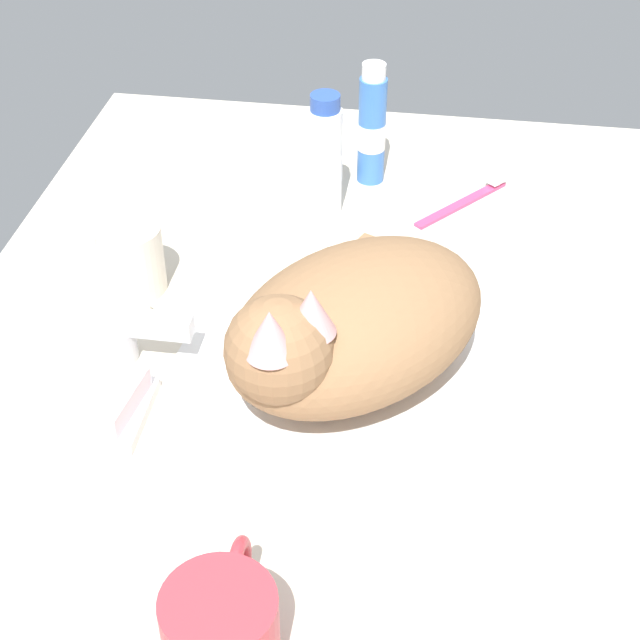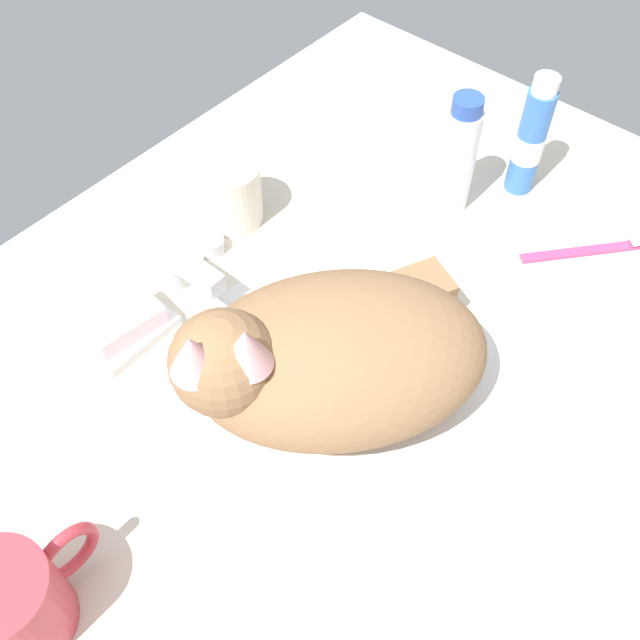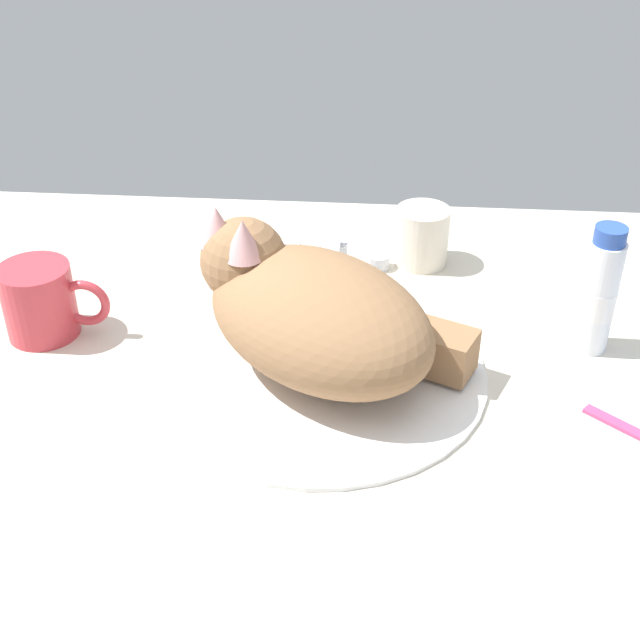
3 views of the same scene
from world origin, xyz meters
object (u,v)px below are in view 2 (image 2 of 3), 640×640
(cat, at_px, (324,356))
(toothpaste_bottle, at_px, (458,158))
(coffee_mug, at_px, (14,602))
(mouthwash_bottle, at_px, (531,139))
(soap_bar, at_px, (123,320))
(toothbrush, at_px, (594,248))
(rinse_cup, at_px, (232,193))
(faucet, at_px, (178,271))

(cat, height_order, toothpaste_bottle, cat)
(coffee_mug, height_order, mouthwash_bottle, mouthwash_bottle)
(toothpaste_bottle, height_order, mouthwash_bottle, mouthwash_bottle)
(cat, relative_size, coffee_mug, 2.70)
(soap_bar, bearing_deg, toothbrush, -36.33)
(toothpaste_bottle, relative_size, toothbrush, 1.21)
(cat, bearing_deg, mouthwash_bottle, 2.67)
(rinse_cup, bearing_deg, faucet, -164.98)
(mouthwash_bottle, distance_m, toothbrush, 0.14)
(coffee_mug, distance_m, rinse_cup, 0.46)
(mouthwash_bottle, bearing_deg, toothpaste_bottle, 150.36)
(soap_bar, distance_m, toothbrush, 0.51)
(toothpaste_bottle, relative_size, mouthwash_bottle, 0.98)
(cat, bearing_deg, soap_bar, 109.54)
(rinse_cup, relative_size, toothbrush, 0.62)
(faucet, distance_m, cat, 0.21)
(coffee_mug, relative_size, toothbrush, 0.99)
(toothpaste_bottle, bearing_deg, faucet, 153.29)
(faucet, height_order, toothpaste_bottle, toothpaste_bottle)
(cat, xyz_separation_m, rinse_cup, (0.12, 0.24, -0.04))
(faucet, relative_size, cat, 0.44)
(coffee_mug, bearing_deg, faucet, 27.93)
(faucet, xyz_separation_m, rinse_cup, (0.11, 0.03, 0.01))
(toothbrush, bearing_deg, toothpaste_bottle, 104.20)
(faucet, distance_m, soap_bar, 0.08)
(toothpaste_bottle, bearing_deg, mouthwash_bottle, -29.64)
(rinse_cup, height_order, soap_bar, rinse_cup)
(cat, xyz_separation_m, mouthwash_bottle, (0.38, 0.02, -0.00))
(cat, relative_size, rinse_cup, 4.33)
(faucet, xyz_separation_m, soap_bar, (-0.08, -0.01, 0.00))
(toothpaste_bottle, bearing_deg, cat, -168.21)
(faucet, relative_size, toothbrush, 1.17)
(faucet, relative_size, coffee_mug, 1.19)
(rinse_cup, relative_size, toothpaste_bottle, 0.51)
(coffee_mug, relative_size, mouthwash_bottle, 0.79)
(faucet, relative_size, toothpaste_bottle, 0.97)
(cat, bearing_deg, coffee_mug, 171.78)
(toothpaste_bottle, distance_m, mouthwash_bottle, 0.09)
(soap_bar, bearing_deg, coffee_mug, -145.69)
(soap_bar, bearing_deg, mouthwash_bottle, -22.21)
(toothbrush, bearing_deg, soap_bar, 143.67)
(faucet, distance_m, rinse_cup, 0.11)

